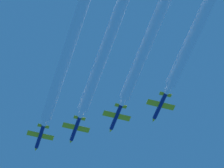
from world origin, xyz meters
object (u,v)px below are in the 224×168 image
jet_third_echelon (116,118)px  jet_fourth_echelon (160,107)px  jet_second_echelon (75,129)px  jet_lead (40,137)px

jet_third_echelon → jet_fourth_echelon: jet_third_echelon is taller
jet_second_echelon → jet_lead: bearing=141.2°
jet_lead → jet_fourth_echelon: jet_lead is taller
jet_lead → jet_second_echelon: 12.65m
jet_fourth_echelon → jet_lead: bearing=139.4°
jet_lead → jet_third_echelon: size_ratio=1.00×
jet_second_echelon → jet_fourth_echelon: size_ratio=1.00×
jet_lead → jet_second_echelon: size_ratio=1.00×
jet_fourth_echelon → jet_third_echelon: bearing=140.0°
jet_third_echelon → jet_fourth_echelon: (11.00, -9.24, -1.22)m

